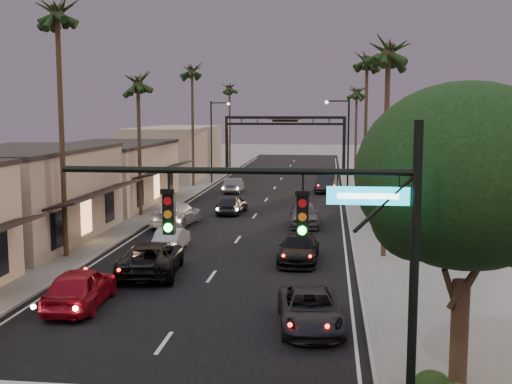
% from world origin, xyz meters
% --- Properties ---
extents(ground, '(200.00, 200.00, 0.00)m').
position_xyz_m(ground, '(0.00, 40.00, 0.00)').
color(ground, slate).
rests_on(ground, ground).
extents(road, '(14.00, 120.00, 0.02)m').
position_xyz_m(road, '(0.00, 45.00, 0.00)').
color(road, black).
rests_on(road, ground).
extents(sidewalk_left, '(5.00, 92.00, 0.12)m').
position_xyz_m(sidewalk_left, '(-9.50, 52.00, 0.06)').
color(sidewalk_left, slate).
rests_on(sidewalk_left, ground).
extents(sidewalk_right, '(5.00, 92.00, 0.12)m').
position_xyz_m(sidewalk_right, '(9.50, 52.00, 0.06)').
color(sidewalk_right, slate).
rests_on(sidewalk_right, ground).
extents(storefront_mid, '(8.00, 14.00, 5.50)m').
position_xyz_m(storefront_mid, '(-13.00, 26.00, 2.75)').
color(storefront_mid, gray).
rests_on(storefront_mid, ground).
extents(storefront_far, '(8.00, 16.00, 5.00)m').
position_xyz_m(storefront_far, '(-13.00, 42.00, 2.50)').
color(storefront_far, '#BDA890').
rests_on(storefront_far, ground).
extents(storefront_dist, '(8.00, 20.00, 6.00)m').
position_xyz_m(storefront_dist, '(-13.00, 65.00, 3.00)').
color(storefront_dist, gray).
rests_on(storefront_dist, ground).
extents(building_right, '(8.00, 18.00, 5.00)m').
position_xyz_m(building_right, '(14.00, 40.00, 2.50)').
color(building_right, gray).
rests_on(building_right, ground).
extents(traffic_signal, '(8.51, 0.22, 7.80)m').
position_xyz_m(traffic_signal, '(5.69, 4.00, 5.08)').
color(traffic_signal, black).
rests_on(traffic_signal, ground).
extents(corner_tree, '(6.20, 6.20, 8.80)m').
position_xyz_m(corner_tree, '(9.48, 7.45, 5.98)').
color(corner_tree, '#38281C').
rests_on(corner_tree, ground).
extents(arch, '(15.20, 0.40, 7.27)m').
position_xyz_m(arch, '(0.00, 70.00, 5.53)').
color(arch, black).
rests_on(arch, ground).
extents(streetlight_right, '(2.13, 0.30, 9.00)m').
position_xyz_m(streetlight_right, '(6.92, 45.00, 5.33)').
color(streetlight_right, black).
rests_on(streetlight_right, ground).
extents(streetlight_left, '(2.13, 0.30, 9.00)m').
position_xyz_m(streetlight_left, '(-6.92, 58.00, 5.33)').
color(streetlight_left, black).
rests_on(streetlight_left, ground).
extents(palm_lb, '(3.20, 3.20, 15.20)m').
position_xyz_m(palm_lb, '(-8.60, 22.00, 13.39)').
color(palm_lb, '#38281C').
rests_on(palm_lb, ground).
extents(palm_lc, '(3.20, 3.20, 12.20)m').
position_xyz_m(palm_lc, '(-8.60, 36.00, 10.47)').
color(palm_lc, '#38281C').
rests_on(palm_lc, ground).
extents(palm_ld, '(3.20, 3.20, 14.20)m').
position_xyz_m(palm_ld, '(-8.60, 55.00, 12.42)').
color(palm_ld, '#38281C').
rests_on(palm_ld, ground).
extents(palm_ra, '(3.20, 3.20, 13.20)m').
position_xyz_m(palm_ra, '(8.60, 24.00, 11.44)').
color(palm_ra, '#38281C').
rests_on(palm_ra, ground).
extents(palm_rb, '(3.20, 3.20, 14.20)m').
position_xyz_m(palm_rb, '(8.60, 44.00, 12.42)').
color(palm_rb, '#38281C').
rests_on(palm_rb, ground).
extents(palm_rc, '(3.20, 3.20, 12.20)m').
position_xyz_m(palm_rc, '(8.60, 64.00, 10.47)').
color(palm_rc, '#38281C').
rests_on(palm_rc, ground).
extents(palm_far, '(3.20, 3.20, 13.20)m').
position_xyz_m(palm_far, '(-8.30, 78.00, 11.44)').
color(palm_far, '#38281C').
rests_on(palm_far, ground).
extents(oncoming_red, '(2.30, 5.06, 1.68)m').
position_xyz_m(oncoming_red, '(-4.42, 13.61, 0.84)').
color(oncoming_red, maroon).
rests_on(oncoming_red, ground).
extents(oncoming_pickup, '(3.38, 6.16, 1.64)m').
position_xyz_m(oncoming_pickup, '(-3.00, 19.11, 0.82)').
color(oncoming_pickup, black).
rests_on(oncoming_pickup, ground).
extents(oncoming_silver, '(1.55, 4.11, 1.34)m').
position_xyz_m(oncoming_silver, '(-3.36, 24.61, 0.67)').
color(oncoming_silver, '#9B9BA0').
rests_on(oncoming_silver, ground).
extents(oncoming_white, '(2.94, 5.90, 1.65)m').
position_xyz_m(oncoming_white, '(-4.99, 32.49, 0.82)').
color(oncoming_white, '#AFAFAF').
rests_on(oncoming_white, ground).
extents(oncoming_dgrey, '(2.22, 4.63, 1.52)m').
position_xyz_m(oncoming_dgrey, '(-1.90, 37.99, 0.76)').
color(oncoming_dgrey, black).
rests_on(oncoming_dgrey, ground).
extents(oncoming_grey_far, '(1.58, 4.39, 1.44)m').
position_xyz_m(oncoming_grey_far, '(-3.68, 50.77, 0.72)').
color(oncoming_grey_far, '#505156').
rests_on(oncoming_grey_far, ground).
extents(curbside_near, '(2.84, 5.18, 1.38)m').
position_xyz_m(curbside_near, '(4.99, 12.21, 0.69)').
color(curbside_near, black).
rests_on(curbside_near, ground).
extents(curbside_black, '(2.17, 5.04, 1.45)m').
position_xyz_m(curbside_black, '(4.06, 22.54, 0.72)').
color(curbside_black, black).
rests_on(curbside_black, ground).
extents(curbside_grey, '(2.27, 5.05, 1.68)m').
position_xyz_m(curbside_grey, '(3.94, 33.21, 0.84)').
color(curbside_grey, '#49484D').
rests_on(curbside_grey, ground).
extents(curbside_far, '(2.39, 5.23, 1.66)m').
position_xyz_m(curbside_far, '(5.35, 52.22, 0.83)').
color(curbside_far, black).
rests_on(curbside_far, ground).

